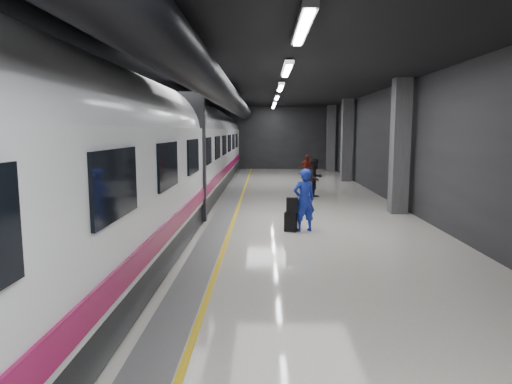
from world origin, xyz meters
TOP-DOWN VIEW (x-y plane):
  - ground at (0.00, 0.00)m, footprint 40.00×40.00m
  - platform_hall at (-0.29, 0.96)m, footprint 10.02×40.02m
  - train at (-3.25, -0.00)m, footprint 3.05×38.00m
  - traveler_main at (1.11, -0.90)m, footprint 0.74×0.60m
  - suitcase_main at (0.75, -0.96)m, footprint 0.39×0.31m
  - shoulder_bag at (0.78, -1.00)m, footprint 0.33×0.21m
  - traveler_far_a at (2.13, 5.63)m, footprint 1.01×0.99m
  - traveler_far_b at (2.26, 10.82)m, footprint 0.95×0.54m
  - suitcase_far at (2.31, 11.57)m, footprint 0.37×0.25m

SIDE VIEW (x-z plane):
  - ground at x=0.00m, z-range 0.00..0.00m
  - suitcase_far at x=2.31m, z-range 0.00..0.55m
  - suitcase_main at x=0.75m, z-range 0.00..0.55m
  - shoulder_bag at x=0.78m, z-range 0.55..0.96m
  - traveler_far_b at x=2.26m, z-range 0.00..1.52m
  - traveler_far_a at x=2.13m, z-range 0.00..1.64m
  - traveler_main at x=1.11m, z-range 0.00..1.75m
  - train at x=-3.25m, z-range 0.04..4.09m
  - platform_hall at x=-0.29m, z-range 1.28..5.79m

